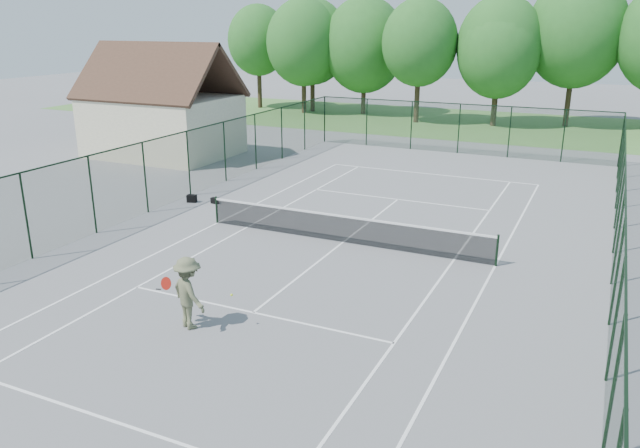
# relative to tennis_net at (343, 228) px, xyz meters

# --- Properties ---
(ground) EXTENTS (140.00, 140.00, 0.00)m
(ground) POSITION_rel_tennis_net_xyz_m (0.00, 0.00, -0.58)
(ground) COLOR slate
(ground) RESTS_ON ground
(grass_far) EXTENTS (80.00, 16.00, 0.01)m
(grass_far) POSITION_rel_tennis_net_xyz_m (0.00, 30.00, -0.57)
(grass_far) COLOR #51853B
(grass_far) RESTS_ON ground
(court_lines) EXTENTS (11.05, 23.85, 0.01)m
(court_lines) POSITION_rel_tennis_net_xyz_m (0.00, 0.00, -0.57)
(court_lines) COLOR white
(court_lines) RESTS_ON ground
(tennis_net) EXTENTS (11.08, 0.08, 1.10)m
(tennis_net) POSITION_rel_tennis_net_xyz_m (0.00, 0.00, 0.00)
(tennis_net) COLOR black
(tennis_net) RESTS_ON ground
(fence_enclosure) EXTENTS (18.05, 36.05, 3.02)m
(fence_enclosure) POSITION_rel_tennis_net_xyz_m (0.00, 0.00, 0.98)
(fence_enclosure) COLOR #17321E
(fence_enclosure) RESTS_ON ground
(utility_building) EXTENTS (8.60, 6.27, 6.63)m
(utility_building) POSITION_rel_tennis_net_xyz_m (-16.00, 10.00, 2.54)
(utility_building) COLOR beige
(utility_building) RESTS_ON ground
(tree_line_far) EXTENTS (39.40, 6.40, 9.70)m
(tree_line_far) POSITION_rel_tennis_net_xyz_m (0.00, 30.00, 5.42)
(tree_line_far) COLOR #3C2A1C
(tree_line_far) RESTS_ON ground
(sports_bag_a) EXTENTS (0.47, 0.36, 0.34)m
(sports_bag_a) POSITION_rel_tennis_net_xyz_m (-8.24, 2.07, -0.41)
(sports_bag_a) COLOR black
(sports_bag_a) RESTS_ON ground
(sports_bag_b) EXTENTS (0.36, 0.25, 0.26)m
(sports_bag_b) POSITION_rel_tennis_net_xyz_m (-7.20, 2.32, -0.45)
(sports_bag_b) COLOR black
(sports_bag_b) RESTS_ON ground
(tennis_player) EXTENTS (1.97, 1.18, 1.96)m
(tennis_player) POSITION_rel_tennis_net_xyz_m (-1.06, -7.83, 0.41)
(tennis_player) COLOR #5D6142
(tennis_player) RESTS_ON ground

